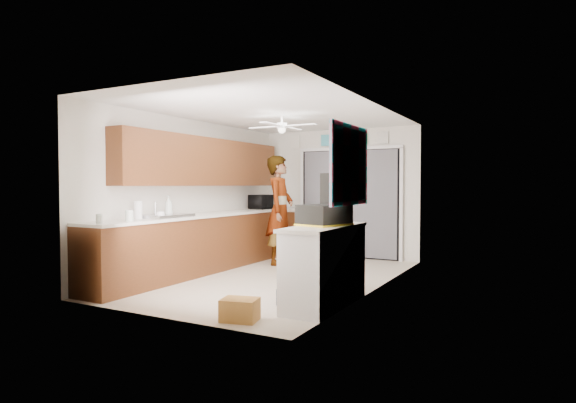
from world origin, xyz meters
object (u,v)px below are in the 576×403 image
at_px(cup, 160,215).
at_px(man, 280,210).
at_px(soap_bottle, 169,206).
at_px(dog, 303,264).
at_px(suitcase, 324,215).
at_px(cardboard_box, 240,310).
at_px(navy_crate, 293,296).
at_px(microwave, 263,202).
at_px(paper_towel_roll, 138,210).

height_order(cup, man, man).
distance_m(soap_bottle, man, 2.12).
relative_size(man, dog, 3.73).
xyz_separation_m(cup, suitcase, (2.52, 0.04, 0.07)).
xyz_separation_m(cardboard_box, dog, (-0.47, 2.44, 0.09)).
xyz_separation_m(soap_bottle, navy_crate, (2.38, -0.51, -1.00)).
bearing_deg(suitcase, man, 144.19).
bearing_deg(microwave, man, -125.94).
height_order(cup, suitcase, suitcase).
height_order(paper_towel_roll, navy_crate, paper_towel_roll).
distance_m(suitcase, cardboard_box, 1.50).
height_order(cup, cardboard_box, cup).
relative_size(suitcase, man, 0.29).
height_order(cardboard_box, dog, dog).
relative_size(cardboard_box, navy_crate, 1.18).
distance_m(microwave, soap_bottle, 2.56).
relative_size(paper_towel_roll, navy_crate, 0.80).
relative_size(paper_towel_roll, man, 0.13).
height_order(suitcase, navy_crate, suitcase).
height_order(navy_crate, dog, dog).
height_order(soap_bottle, man, man).
relative_size(microwave, suitcase, 0.89).
height_order(microwave, suitcase, microwave).
bearing_deg(paper_towel_roll, navy_crate, 2.76).
bearing_deg(suitcase, dog, 139.49).
bearing_deg(suitcase, cardboard_box, -100.29).
relative_size(navy_crate, dog, 0.61).
relative_size(cup, man, 0.06).
bearing_deg(man, navy_crate, -158.86).
xyz_separation_m(microwave, dog, (1.64, -1.50, -0.88)).
xyz_separation_m(cup, navy_crate, (2.20, -0.14, -0.89)).
relative_size(navy_crate, man, 0.16).
distance_m(cup, dog, 2.26).
bearing_deg(suitcase, soap_bottle, -172.18).
bearing_deg(man, cardboard_box, -168.52).
xyz_separation_m(microwave, cardboard_box, (2.12, -3.94, -0.96)).
relative_size(microwave, cup, 4.12).
relative_size(paper_towel_roll, suitcase, 0.44).
bearing_deg(dog, soap_bottle, -149.05).
height_order(microwave, soap_bottle, soap_bottle).
distance_m(microwave, man, 0.96).
bearing_deg(cardboard_box, microwave, 118.28).
distance_m(paper_towel_roll, man, 2.70).
xyz_separation_m(navy_crate, dog, (-0.64, 1.57, 0.11)).
bearing_deg(paper_towel_roll, cup, 57.31).
relative_size(cardboard_box, dog, 0.72).
bearing_deg(suitcase, navy_crate, -135.08).
bearing_deg(cardboard_box, man, 112.59).
bearing_deg(soap_bottle, suitcase, -6.91).
xyz_separation_m(soap_bottle, dog, (1.74, 1.06, -0.89)).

